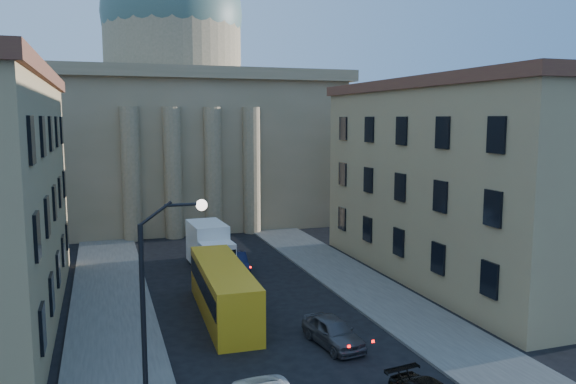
{
  "coord_description": "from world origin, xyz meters",
  "views": [
    {
      "loc": [
        -8.81,
        -13.08,
        11.89
      ],
      "look_at": [
        0.9,
        15.8,
        7.87
      ],
      "focal_mm": 35.0,
      "sensor_mm": 36.0,
      "label": 1
    }
  ],
  "objects": [
    {
      "name": "sidewalk_left",
      "position": [
        -8.5,
        18.0,
        0.07
      ],
      "size": [
        5.0,
        60.0,
        0.15
      ],
      "primitive_type": "cube",
      "color": "#524F4B",
      "rests_on": "ground"
    },
    {
      "name": "sidewalk_right",
      "position": [
        8.5,
        18.0,
        0.07
      ],
      "size": [
        5.0,
        60.0,
        0.15
      ],
      "primitive_type": "cube",
      "color": "#524F4B",
      "rests_on": "ground"
    },
    {
      "name": "church",
      "position": [
        0.0,
        55.47,
        11.88
      ],
      "size": [
        68.02,
        28.76,
        36.6
      ],
      "color": "#7F704E",
      "rests_on": "ground"
    },
    {
      "name": "building_right",
      "position": [
        17.0,
        22.0,
        7.42
      ],
      "size": [
        11.6,
        26.6,
        14.7
      ],
      "color": "#9D885C",
      "rests_on": "ground"
    },
    {
      "name": "street_lamp",
      "position": [
        -6.97,
        8.0,
        5.29
      ],
      "size": [
        2.62,
        0.44,
        8.83
      ],
      "color": "black",
      "rests_on": "ground"
    },
    {
      "name": "car_right_far",
      "position": [
        2.44,
        12.95,
        0.76
      ],
      "size": [
        2.35,
        4.63,
        1.51
      ],
      "primitive_type": "imported",
      "rotation": [
        0.0,
        0.0,
        0.13
      ],
      "color": "#444549",
      "rests_on": "ground"
    },
    {
      "name": "car_right_distant",
      "position": [
        0.8,
        28.31,
        0.78
      ],
      "size": [
        2.07,
        4.89,
        1.57
      ],
      "primitive_type": "imported",
      "rotation": [
        0.0,
        0.0,
        -0.09
      ],
      "color": "black",
      "rests_on": "ground"
    },
    {
      "name": "city_bus",
      "position": [
        -2.09,
        19.19,
        1.68
      ],
      "size": [
        2.96,
        11.17,
        3.12
      ],
      "rotation": [
        0.0,
        0.0,
        -0.04
      ],
      "color": "gold",
      "rests_on": "ground"
    },
    {
      "name": "box_truck",
      "position": [
        -0.84,
        30.02,
        1.69
      ],
      "size": [
        2.84,
        6.6,
        3.56
      ],
      "rotation": [
        0.0,
        0.0,
        0.05
      ],
      "color": "white",
      "rests_on": "ground"
    }
  ]
}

